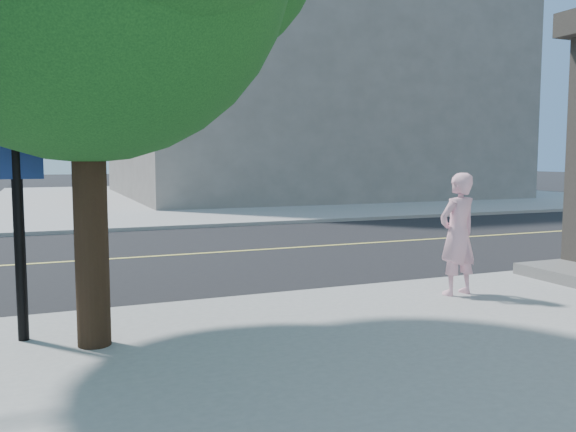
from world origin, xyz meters
name	(u,v)px	position (x,y,z in m)	size (l,w,h in m)	color
sidewalk_ne	(292,195)	(13.50, 21.50, 0.06)	(29.00, 25.00, 0.12)	gray
filler_ne	(297,62)	(14.00, 22.00, 7.12)	(18.00, 16.00, 14.00)	slate
man_on_phone	(458,234)	(6.55, -1.09, 0.98)	(0.63, 0.41, 1.72)	#ECAABD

